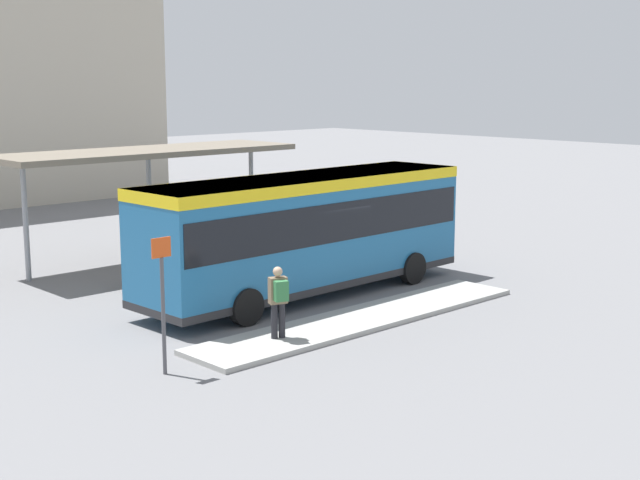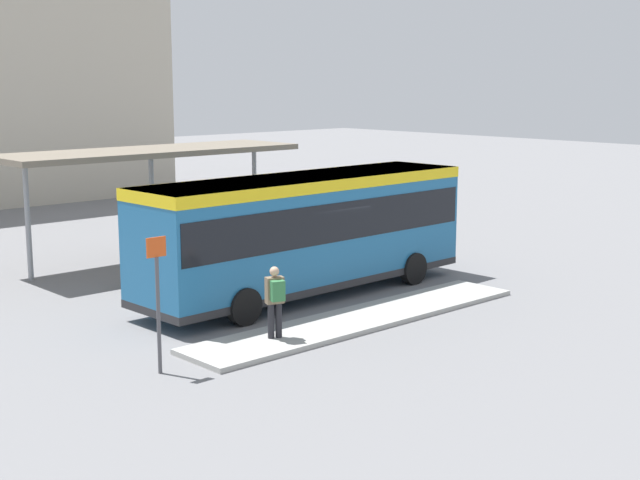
{
  "view_description": "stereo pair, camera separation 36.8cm",
  "coord_description": "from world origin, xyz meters",
  "px_view_note": "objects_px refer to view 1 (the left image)",
  "views": [
    {
      "loc": [
        -16.18,
        -17.51,
        5.87
      ],
      "look_at": [
        0.51,
        0.0,
        1.48
      ],
      "focal_mm": 50.0,
      "sensor_mm": 36.0,
      "label": 1
    },
    {
      "loc": [
        -15.92,
        -17.76,
        5.87
      ],
      "look_at": [
        0.51,
        0.0,
        1.48
      ],
      "focal_mm": 50.0,
      "sensor_mm": 36.0,
      "label": 2
    }
  ],
  "objects_px": {
    "bicycle_blue": "(353,227)",
    "potted_planter_near_shelter": "(139,264)",
    "city_bus": "(307,226)",
    "pedestrian_waiting": "(279,298)",
    "platform_sign": "(163,299)",
    "bicycle_orange": "(341,225)",
    "bicycle_yellow": "(376,230)"
  },
  "relations": [
    {
      "from": "bicycle_blue",
      "to": "platform_sign",
      "type": "bearing_deg",
      "value": -67.62
    },
    {
      "from": "pedestrian_waiting",
      "to": "bicycle_blue",
      "type": "xyz_separation_m",
      "value": [
        11.01,
        8.38,
        -0.69
      ]
    },
    {
      "from": "city_bus",
      "to": "potted_planter_near_shelter",
      "type": "bearing_deg",
      "value": 122.83
    },
    {
      "from": "platform_sign",
      "to": "pedestrian_waiting",
      "type": "bearing_deg",
      "value": 0.03
    },
    {
      "from": "city_bus",
      "to": "platform_sign",
      "type": "xyz_separation_m",
      "value": [
        -6.59,
        -2.91,
        -0.36
      ]
    },
    {
      "from": "potted_planter_near_shelter",
      "to": "platform_sign",
      "type": "height_order",
      "value": "platform_sign"
    },
    {
      "from": "bicycle_yellow",
      "to": "bicycle_blue",
      "type": "relative_size",
      "value": 0.93
    },
    {
      "from": "bicycle_yellow",
      "to": "bicycle_blue",
      "type": "bearing_deg",
      "value": 9.96
    },
    {
      "from": "bicycle_orange",
      "to": "platform_sign",
      "type": "height_order",
      "value": "platform_sign"
    },
    {
      "from": "pedestrian_waiting",
      "to": "bicycle_yellow",
      "type": "relative_size",
      "value": 1.03
    },
    {
      "from": "pedestrian_waiting",
      "to": "city_bus",
      "type": "bearing_deg",
      "value": -30.41
    },
    {
      "from": "city_bus",
      "to": "bicycle_orange",
      "type": "height_order",
      "value": "city_bus"
    },
    {
      "from": "pedestrian_waiting",
      "to": "potted_planter_near_shelter",
      "type": "xyz_separation_m",
      "value": [
        0.79,
        6.98,
        -0.4
      ]
    },
    {
      "from": "pedestrian_waiting",
      "to": "bicycle_orange",
      "type": "bearing_deg",
      "value": -30.23
    },
    {
      "from": "bicycle_yellow",
      "to": "bicycle_blue",
      "type": "xyz_separation_m",
      "value": [
        -0.28,
        0.88,
        0.02
      ]
    },
    {
      "from": "pedestrian_waiting",
      "to": "bicycle_orange",
      "type": "relative_size",
      "value": 1.06
    },
    {
      "from": "bicycle_blue",
      "to": "bicycle_yellow",
      "type": "bearing_deg",
      "value": 9.08
    },
    {
      "from": "bicycle_blue",
      "to": "platform_sign",
      "type": "distance_m",
      "value": 16.41
    },
    {
      "from": "pedestrian_waiting",
      "to": "platform_sign",
      "type": "height_order",
      "value": "platform_sign"
    },
    {
      "from": "bicycle_yellow",
      "to": "platform_sign",
      "type": "height_order",
      "value": "platform_sign"
    },
    {
      "from": "bicycle_orange",
      "to": "pedestrian_waiting",
      "type": "bearing_deg",
      "value": -40.55
    },
    {
      "from": "potted_planter_near_shelter",
      "to": "platform_sign",
      "type": "bearing_deg",
      "value": -118.78
    },
    {
      "from": "bicycle_blue",
      "to": "potted_planter_near_shelter",
      "type": "distance_m",
      "value": 10.32
    },
    {
      "from": "bicycle_yellow",
      "to": "pedestrian_waiting",
      "type": "bearing_deg",
      "value": 116.06
    },
    {
      "from": "bicycle_yellow",
      "to": "bicycle_blue",
      "type": "height_order",
      "value": "bicycle_blue"
    },
    {
      "from": "city_bus",
      "to": "potted_planter_near_shelter",
      "type": "height_order",
      "value": "city_bus"
    },
    {
      "from": "city_bus",
      "to": "pedestrian_waiting",
      "type": "distance_m",
      "value": 4.67
    },
    {
      "from": "pedestrian_waiting",
      "to": "bicycle_yellow",
      "type": "height_order",
      "value": "pedestrian_waiting"
    },
    {
      "from": "pedestrian_waiting",
      "to": "potted_planter_near_shelter",
      "type": "relative_size",
      "value": 1.29
    },
    {
      "from": "city_bus",
      "to": "potted_planter_near_shelter",
      "type": "relative_size",
      "value": 8.08
    },
    {
      "from": "bicycle_blue",
      "to": "bicycle_orange",
      "type": "xyz_separation_m",
      "value": [
        0.23,
        0.88,
        -0.03
      ]
    },
    {
      "from": "bicycle_blue",
      "to": "potted_planter_near_shelter",
      "type": "bearing_deg",
      "value": -90.61
    }
  ]
}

